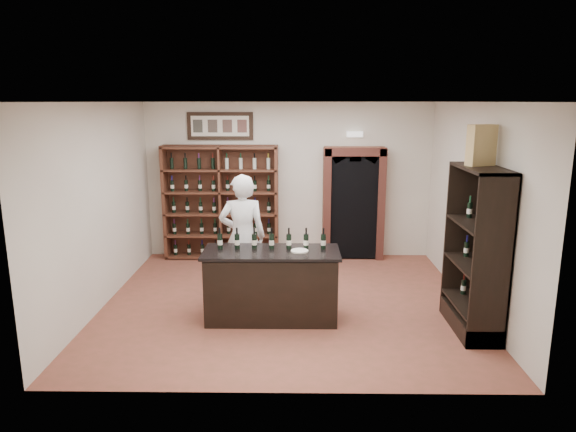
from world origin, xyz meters
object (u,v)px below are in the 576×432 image
object	(u,v)px
tasting_counter	(272,285)
wine_shelf	(221,202)
counter_bottle_0	(220,241)
shopkeeper	(243,237)
wine_crate	(481,145)
side_cabinet	(476,276)

from	to	relation	value
tasting_counter	wine_shelf	bearing A→B (deg)	110.56
counter_bottle_0	shopkeeper	xyz separation A→B (m)	(0.24, 0.70, -0.13)
tasting_counter	wine_crate	world-z (taller)	wine_crate
side_cabinet	shopkeeper	size ratio (longest dim) A/B	1.13
tasting_counter	shopkeeper	distance (m)	1.05
wine_shelf	tasting_counter	bearing A→B (deg)	-69.44
shopkeeper	wine_crate	bearing A→B (deg)	156.85
counter_bottle_0	shopkeeper	bearing A→B (deg)	70.71
shopkeeper	tasting_counter	bearing A→B (deg)	114.64
tasting_counter	counter_bottle_0	distance (m)	0.95
side_cabinet	wine_crate	xyz separation A→B (m)	(-0.02, 0.13, 1.71)
shopkeeper	wine_crate	size ratio (longest dim) A/B	3.73
wine_shelf	wine_crate	world-z (taller)	wine_crate
wine_shelf	side_cabinet	distance (m)	5.02
counter_bottle_0	side_cabinet	size ratio (longest dim) A/B	0.14
tasting_counter	counter_bottle_0	size ratio (longest dim) A/B	6.27
wine_shelf	shopkeeper	size ratio (longest dim) A/B	1.13
wine_shelf	side_cabinet	world-z (taller)	same
shopkeeper	counter_bottle_0	bearing A→B (deg)	64.49
wine_crate	shopkeeper	bearing A→B (deg)	141.23
tasting_counter	wine_crate	xyz separation A→B (m)	(2.70, -0.17, 1.97)
shopkeeper	wine_crate	world-z (taller)	wine_crate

